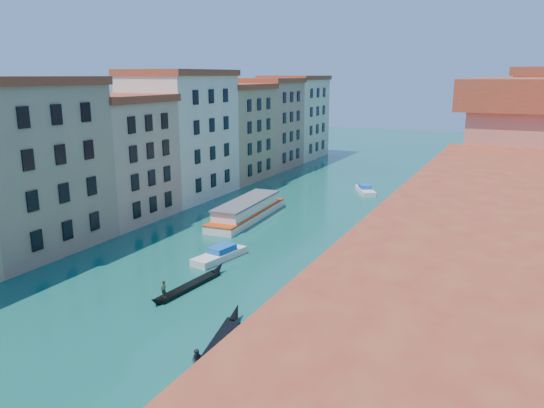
{
  "coord_description": "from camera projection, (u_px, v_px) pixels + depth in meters",
  "views": [
    {
      "loc": [
        25.67,
        -2.58,
        20.12
      ],
      "look_at": [
        0.59,
        50.33,
        5.84
      ],
      "focal_mm": 35.0,
      "sensor_mm": 36.0,
      "label": 1
    }
  ],
  "objects": [
    {
      "name": "left_bank_palazzos",
      "position": [
        158.0,
        143.0,
        83.02
      ],
      "size": [
        12.8,
        128.4,
        21.0
      ],
      "color": "beige",
      "rests_on": "ground"
    },
    {
      "name": "quay",
      "position": [
        479.0,
        238.0,
        65.51
      ],
      "size": [
        4.0,
        140.0,
        1.0
      ],
      "primitive_type": "cube",
      "color": "#A69786",
      "rests_on": "ground"
    },
    {
      "name": "restaurant_awnings",
      "position": [
        420.0,
        408.0,
        27.97
      ],
      "size": [
        3.2,
        44.55,
        3.12
      ],
      "color": "maroon",
      "rests_on": "ground"
    },
    {
      "name": "mooring_poles_right",
      "position": [
        386.0,
        370.0,
        34.74
      ],
      "size": [
        1.44,
        54.24,
        3.2
      ],
      "color": "brown",
      "rests_on": "ground"
    },
    {
      "name": "vaporetto_far",
      "position": [
        247.0,
        210.0,
        76.0
      ],
      "size": [
        5.22,
        18.74,
        2.76
      ],
      "rotation": [
        0.0,
        0.0,
        0.05
      ],
      "color": "silver",
      "rests_on": "ground"
    },
    {
      "name": "gondola_fore",
      "position": [
        190.0,
        285.0,
        51.3
      ],
      "size": [
        1.98,
        11.16,
        2.22
      ],
      "rotation": [
        0.0,
        0.0,
        -0.1
      ],
      "color": "black",
      "rests_on": "ground"
    },
    {
      "name": "gondola_right",
      "position": [
        215.0,
        346.0,
        39.43
      ],
      "size": [
        3.66,
        12.19,
        2.46
      ],
      "rotation": [
        0.0,
        0.0,
        0.23
      ],
      "color": "black",
      "rests_on": "ground"
    },
    {
      "name": "gondola_far",
      "position": [
        338.0,
        284.0,
        51.62
      ],
      "size": [
        2.25,
        11.56,
        1.64
      ],
      "rotation": [
        0.0,
        0.0,
        -0.12
      ],
      "color": "black",
      "rests_on": "ground"
    },
    {
      "name": "motorboat_mid",
      "position": [
        220.0,
        254.0,
        59.33
      ],
      "size": [
        3.49,
        7.41,
        1.48
      ],
      "rotation": [
        0.0,
        0.0,
        -0.18
      ],
      "color": "silver",
      "rests_on": "ground"
    },
    {
      "name": "motorboat_far",
      "position": [
        365.0,
        190.0,
        92.8
      ],
      "size": [
        5.21,
        7.12,
        1.43
      ],
      "rotation": [
        0.0,
        0.0,
        0.5
      ],
      "color": "silver",
      "rests_on": "ground"
    }
  ]
}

